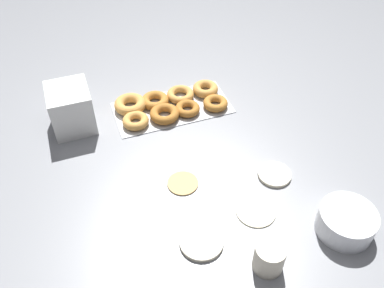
{
  "coord_description": "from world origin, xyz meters",
  "views": [
    {
      "loc": [
        0.3,
        0.75,
        0.93
      ],
      "look_at": [
        -0.01,
        -0.11,
        0.04
      ],
      "focal_mm": 38.0,
      "sensor_mm": 36.0,
      "label": 1
    }
  ],
  "objects_px": {
    "container_stack": "(71,108)",
    "paper_cup": "(269,257)",
    "pancake_2": "(183,183)",
    "pancake_1": "(201,241)",
    "pancake_3": "(256,211)",
    "pancake_0": "(274,174)",
    "batter_bowl": "(346,222)",
    "donut_tray": "(168,104)"
  },
  "relations": [
    {
      "from": "pancake_0",
      "to": "pancake_3",
      "type": "bearing_deg",
      "value": 42.41
    },
    {
      "from": "donut_tray",
      "to": "batter_bowl",
      "type": "height_order",
      "value": "batter_bowl"
    },
    {
      "from": "batter_bowl",
      "to": "container_stack",
      "type": "bearing_deg",
      "value": -47.28
    },
    {
      "from": "pancake_1",
      "to": "paper_cup",
      "type": "distance_m",
      "value": 0.18
    },
    {
      "from": "container_stack",
      "to": "paper_cup",
      "type": "bearing_deg",
      "value": 118.33
    },
    {
      "from": "container_stack",
      "to": "paper_cup",
      "type": "distance_m",
      "value": 0.8
    },
    {
      "from": "donut_tray",
      "to": "batter_bowl",
      "type": "distance_m",
      "value": 0.71
    },
    {
      "from": "pancake_1",
      "to": "container_stack",
      "type": "height_order",
      "value": "container_stack"
    },
    {
      "from": "pancake_3",
      "to": "container_stack",
      "type": "height_order",
      "value": "container_stack"
    },
    {
      "from": "pancake_2",
      "to": "container_stack",
      "type": "height_order",
      "value": "container_stack"
    },
    {
      "from": "pancake_2",
      "to": "batter_bowl",
      "type": "height_order",
      "value": "batter_bowl"
    },
    {
      "from": "pancake_2",
      "to": "paper_cup",
      "type": "xyz_separation_m",
      "value": [
        -0.11,
        0.32,
        0.04
      ]
    },
    {
      "from": "pancake_1",
      "to": "pancake_3",
      "type": "height_order",
      "value": "pancake_1"
    },
    {
      "from": "pancake_3",
      "to": "pancake_2",
      "type": "bearing_deg",
      "value": -45.51
    },
    {
      "from": "pancake_0",
      "to": "paper_cup",
      "type": "relative_size",
      "value": 1.24
    },
    {
      "from": "pancake_1",
      "to": "paper_cup",
      "type": "relative_size",
      "value": 1.43
    },
    {
      "from": "pancake_2",
      "to": "container_stack",
      "type": "relative_size",
      "value": 0.6
    },
    {
      "from": "pancake_1",
      "to": "pancake_2",
      "type": "xyz_separation_m",
      "value": [
        -0.02,
        -0.21,
        -0.0
      ]
    },
    {
      "from": "pancake_2",
      "to": "batter_bowl",
      "type": "xyz_separation_m",
      "value": [
        -0.36,
        0.3,
        0.03
      ]
    },
    {
      "from": "pancake_2",
      "to": "paper_cup",
      "type": "bearing_deg",
      "value": 109.29
    },
    {
      "from": "pancake_1",
      "to": "batter_bowl",
      "type": "height_order",
      "value": "batter_bowl"
    },
    {
      "from": "pancake_3",
      "to": "container_stack",
      "type": "bearing_deg",
      "value": -51.82
    },
    {
      "from": "donut_tray",
      "to": "paper_cup",
      "type": "xyz_separation_m",
      "value": [
        -0.05,
        0.68,
        0.02
      ]
    },
    {
      "from": "pancake_0",
      "to": "paper_cup",
      "type": "xyz_separation_m",
      "value": [
        0.16,
        0.26,
        0.04
      ]
    },
    {
      "from": "pancake_2",
      "to": "pancake_3",
      "type": "bearing_deg",
      "value": 134.49
    },
    {
      "from": "pancake_1",
      "to": "batter_bowl",
      "type": "xyz_separation_m",
      "value": [
        -0.38,
        0.09,
        0.03
      ]
    },
    {
      "from": "donut_tray",
      "to": "pancake_1",
      "type": "bearing_deg",
      "value": 81.47
    },
    {
      "from": "pancake_0",
      "to": "batter_bowl",
      "type": "xyz_separation_m",
      "value": [
        -0.08,
        0.23,
        0.03
      ]
    },
    {
      "from": "pancake_3",
      "to": "donut_tray",
      "type": "xyz_separation_m",
      "value": [
        0.1,
        -0.52,
        0.01
      ]
    },
    {
      "from": "pancake_1",
      "to": "pancake_3",
      "type": "bearing_deg",
      "value": -166.65
    },
    {
      "from": "donut_tray",
      "to": "batter_bowl",
      "type": "xyz_separation_m",
      "value": [
        -0.29,
        0.65,
        0.02
      ]
    },
    {
      "from": "pancake_0",
      "to": "pancake_1",
      "type": "bearing_deg",
      "value": 26.45
    },
    {
      "from": "pancake_1",
      "to": "donut_tray",
      "type": "height_order",
      "value": "donut_tray"
    },
    {
      "from": "pancake_0",
      "to": "donut_tray",
      "type": "relative_size",
      "value": 0.24
    },
    {
      "from": "pancake_2",
      "to": "container_stack",
      "type": "bearing_deg",
      "value": -54.95
    },
    {
      "from": "pancake_0",
      "to": "batter_bowl",
      "type": "height_order",
      "value": "batter_bowl"
    },
    {
      "from": "donut_tray",
      "to": "pancake_0",
      "type": "bearing_deg",
      "value": 116.46
    },
    {
      "from": "pancake_3",
      "to": "batter_bowl",
      "type": "xyz_separation_m",
      "value": [
        -0.2,
        0.13,
        0.03
      ]
    },
    {
      "from": "pancake_0",
      "to": "container_stack",
      "type": "bearing_deg",
      "value": -39.19
    },
    {
      "from": "pancake_1",
      "to": "donut_tray",
      "type": "distance_m",
      "value": 0.57
    },
    {
      "from": "pancake_3",
      "to": "pancake_0",
      "type": "bearing_deg",
      "value": -137.59
    },
    {
      "from": "pancake_3",
      "to": "paper_cup",
      "type": "bearing_deg",
      "value": 73.61
    }
  ]
}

